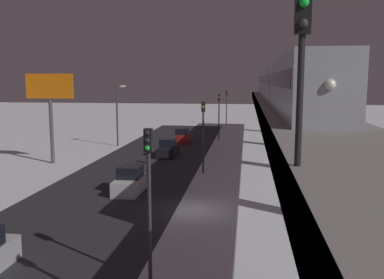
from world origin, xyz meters
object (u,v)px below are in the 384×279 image
object	(u,v)px
traffic_light_mid	(203,127)
sedan_white	(130,181)
sedan_black	(168,149)
rail_signal	(302,51)
commercial_billboard	(50,95)
sedan_red	(182,137)
traffic_light_near	(149,183)
traffic_light_far	(219,110)
subway_train	(279,83)
traffic_light_distant	(226,102)

from	to	relation	value
traffic_light_mid	sedan_white	bearing A→B (deg)	56.47
sedan_black	traffic_light_mid	size ratio (longest dim) A/B	0.67
rail_signal	commercial_billboard	bearing A→B (deg)	-54.59
sedan_red	traffic_light_near	xyz separation A→B (m)	(-4.70, 38.52, 3.40)
traffic_light_far	commercial_billboard	bearing A→B (deg)	49.76
commercial_billboard	traffic_light_near	bearing A→B (deg)	123.76
sedan_black	traffic_light_near	size ratio (longest dim) A/B	0.67
subway_train	traffic_light_distant	distance (m)	33.75
rail_signal	traffic_light_mid	bearing A→B (deg)	-79.16
sedan_white	traffic_light_far	xyz separation A→B (m)	(-4.70, -27.78, 3.40)
sedan_black	sedan_white	size ratio (longest dim) A/B	1.02
sedan_white	sedan_red	xyz separation A→B (m)	(0.00, -24.92, 0.00)
subway_train	rail_signal	distance (m)	35.09
traffic_light_mid	rail_signal	bearing A→B (deg)	100.84
traffic_light_near	sedan_black	bearing A→B (deg)	-80.62
rail_signal	sedan_black	bearing A→B (deg)	-74.07
sedan_red	commercial_billboard	distance (m)	19.73
traffic_light_near	commercial_billboard	bearing A→B (deg)	-56.24
traffic_light_mid	traffic_light_far	bearing A→B (deg)	-90.00
traffic_light_mid	traffic_light_far	size ratio (longest dim) A/B	1.00
sedan_black	sedan_white	bearing A→B (deg)	-90.00
traffic_light_mid	sedan_red	bearing A→B (deg)	-75.23
sedan_red	traffic_light_near	distance (m)	38.95
sedan_red	traffic_light_near	world-z (taller)	traffic_light_near
subway_train	sedan_white	bearing A→B (deg)	53.00
traffic_light_near	traffic_light_far	distance (m)	41.37
sedan_black	traffic_light_far	world-z (taller)	traffic_light_far
subway_train	sedan_black	size ratio (longest dim) A/B	13.02
sedan_white	traffic_light_distant	world-z (taller)	traffic_light_distant
sedan_black	commercial_billboard	bearing A→B (deg)	-153.56
sedan_white	traffic_light_far	bearing A→B (deg)	80.40
sedan_red	traffic_light_near	bearing A→B (deg)	-83.04
sedan_black	traffic_light_near	bearing A→B (deg)	-80.62
sedan_red	traffic_light_mid	distance (m)	18.75
subway_train	traffic_light_far	bearing A→B (deg)	-59.47
sedan_black	rail_signal	bearing A→B (deg)	-74.07
commercial_billboard	traffic_light_distant	bearing A→B (deg)	-111.64
subway_train	rail_signal	world-z (taller)	rail_signal
traffic_light_mid	traffic_light_distant	world-z (taller)	same
sedan_black	sedan_red	size ratio (longest dim) A/B	1.03
sedan_black	traffic_light_distant	xyz separation A→B (m)	(-4.70, -33.60, 3.40)
traffic_light_mid	subway_train	bearing A→B (deg)	-129.64
traffic_light_mid	traffic_light_near	bearing A→B (deg)	90.00
sedan_red	commercial_billboard	size ratio (longest dim) A/B	0.47
sedan_white	traffic_light_distant	distance (m)	48.81
traffic_light_near	traffic_light_mid	bearing A→B (deg)	-90.00
subway_train	traffic_light_far	distance (m)	14.54
traffic_light_mid	traffic_light_distant	distance (m)	41.37
sedan_black	commercial_billboard	xyz separation A→B (m)	(10.75, 5.35, 6.03)
sedan_red	subway_train	bearing A→B (deg)	-37.97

